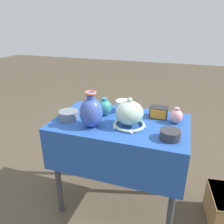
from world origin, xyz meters
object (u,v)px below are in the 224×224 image
Objects in this scene: mosaic_tile_box at (159,112)px; jar_round_teal at (104,107)px; vase_tall_bulbous at (91,112)px; jar_round_rose at (176,116)px; pot_squat_slate at (69,115)px; cup_wide_porcelain at (123,105)px; vase_dome_bell at (129,115)px; pot_squat_charcoal at (170,135)px.

jar_round_teal is at bearing -169.01° from mosaic_tile_box.
jar_round_rose is at bearing 23.92° from vase_tall_bulbous.
jar_round_teal is (0.22, 0.16, 0.03)m from pot_squat_slate.
cup_wide_porcelain reaches higher than mosaic_tile_box.
pot_squat_slate is (-0.63, -0.25, -0.01)m from mosaic_tile_box.
jar_round_rose is (0.55, 0.24, -0.06)m from vase_tall_bulbous.
vase_dome_bell reaches higher than cup_wide_porcelain.
pot_squat_charcoal is at bearing -71.65° from mosaic_tile_box.
cup_wide_porcelain is 0.17m from jar_round_teal.
jar_round_teal is at bearing 35.62° from pot_squat_slate.
mosaic_tile_box is (0.42, 0.31, -0.07)m from vase_tall_bulbous.
jar_round_rose is 0.78m from pot_squat_slate.
vase_dome_bell reaches higher than mosaic_tile_box.
vase_dome_bell is at bearing -29.80° from jar_round_teal.
cup_wide_porcelain is (-0.11, 0.25, -0.04)m from vase_dome_bell.
pot_squat_charcoal is at bearing -0.72° from vase_tall_bulbous.
vase_tall_bulbous reaches higher than jar_round_teal.
mosaic_tile_box is at bearing 51.58° from vase_dome_bell.
pot_squat_charcoal is 1.11× the size of jar_round_rose.
jar_round_teal is (-0.23, 0.13, -0.02)m from vase_dome_bell.
mosaic_tile_box is 1.03× the size of pot_squat_charcoal.
jar_round_teal is (-0.41, -0.09, 0.02)m from mosaic_tile_box.
vase_dome_bell is at bearing 19.77° from vase_tall_bulbous.
pot_squat_charcoal is 0.25m from jar_round_rose.
jar_round_rose is (0.42, -0.09, 0.00)m from cup_wide_porcelain.
jar_round_rose is at bearing 2.45° from jar_round_teal.
vase_tall_bulbous is 0.52m from mosaic_tile_box.
vase_tall_bulbous is at bearing -156.08° from jar_round_rose.
vase_dome_bell is 0.31m from pot_squat_charcoal.
vase_dome_bell is at bearing 161.63° from pot_squat_charcoal.
jar_round_rose is (0.13, -0.06, 0.01)m from mosaic_tile_box.
vase_dome_bell is (0.24, 0.09, -0.02)m from vase_tall_bulbous.
vase_tall_bulbous is 1.07× the size of vase_dome_bell.
vase_dome_bell is 2.02× the size of jar_round_rose.
vase_tall_bulbous reaches higher than cup_wide_porcelain.
cup_wide_porcelain is at bearing 39.01° from pot_squat_slate.
pot_squat_charcoal is at bearing -23.75° from jar_round_teal.
jar_round_rose reaches higher than cup_wide_porcelain.
jar_round_teal is (-0.52, 0.23, 0.03)m from pot_squat_charcoal.
pot_squat_charcoal is at bearing -94.33° from jar_round_rose.
pot_squat_charcoal is 0.56m from jar_round_teal.
cup_wide_porcelain is 0.43m from jar_round_rose.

